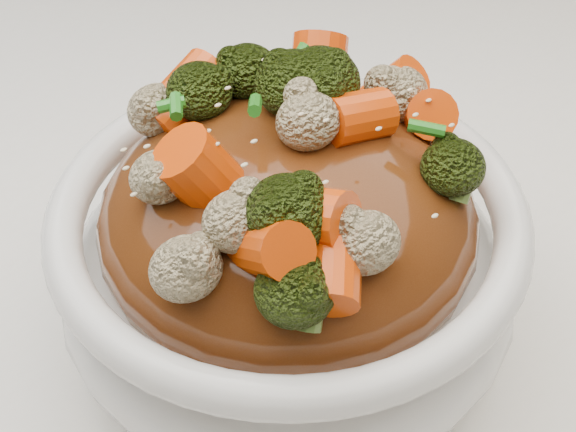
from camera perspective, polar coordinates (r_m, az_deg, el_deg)
tablecloth at (r=0.51m, az=-5.07°, el=-5.14°), size 1.20×0.80×0.04m
bowl at (r=0.44m, az=0.00°, el=-3.26°), size 0.30×0.30×0.09m
sauce_base at (r=0.41m, az=0.00°, el=-0.32°), size 0.23×0.23×0.10m
carrots at (r=0.37m, az=0.00°, el=6.97°), size 0.23×0.23×0.05m
broccoli at (r=0.37m, az=0.00°, el=6.84°), size 0.23×0.23×0.05m
cauliflower at (r=0.37m, az=0.00°, el=6.58°), size 0.23×0.23×0.04m
scallions at (r=0.37m, az=0.00°, el=7.10°), size 0.18×0.18×0.02m
sesame_seeds at (r=0.37m, az=0.00°, el=7.10°), size 0.21×0.21×0.01m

